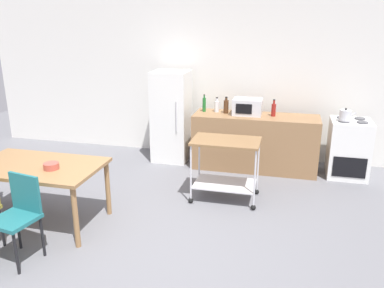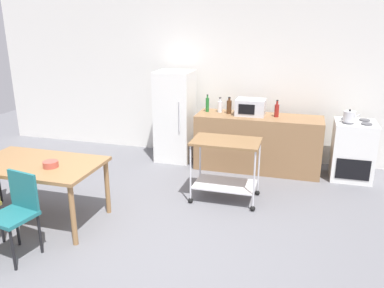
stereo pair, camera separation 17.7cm
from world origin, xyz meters
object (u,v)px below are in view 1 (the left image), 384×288
object	(u,v)px
chair_teal	(19,212)
fruit_bowl	(51,166)
kitchen_cart	(226,160)
bottle_sesame_oil	(204,104)
microwave	(248,107)
refrigerator	(172,116)
kettle	(345,115)
dining_table	(38,171)
stove_oven	(348,148)
bottle_sparkling_water	(274,110)
bottle_soda	(226,106)
bottle_olive_oil	(217,106)

from	to	relation	value
chair_teal	fruit_bowl	distance (m)	0.68
kitchen_cart	bottle_sesame_oil	size ratio (longest dim) A/B	3.17
chair_teal	microwave	xyz separation A→B (m)	(1.93, 3.18, 0.51)
refrigerator	microwave	distance (m)	1.33
kitchen_cart	fruit_bowl	size ratio (longest dim) A/B	5.22
microwave	kettle	bearing A→B (deg)	-3.95
dining_table	kitchen_cart	world-z (taller)	kitchen_cart
stove_oven	fruit_bowl	bearing A→B (deg)	-144.11
fruit_bowl	microwave	bearing A→B (deg)	52.90
stove_oven	kettle	bearing A→B (deg)	-140.33
bottle_sparkling_water	kettle	distance (m)	1.07
dining_table	kitchen_cart	xyz separation A→B (m)	(2.05, 1.18, -0.10)
stove_oven	bottle_soda	distance (m)	2.03
dining_table	stove_oven	size ratio (longest dim) A/B	1.63
dining_table	kettle	xyz separation A→B (m)	(3.66, 2.38, 0.33)
microwave	fruit_bowl	distance (m)	3.22
chair_teal	kitchen_cart	bearing A→B (deg)	56.74
bottle_olive_oil	fruit_bowl	world-z (taller)	bottle_olive_oil
chair_teal	dining_table	bearing A→B (deg)	119.72
chair_teal	bottle_soda	bearing A→B (deg)	74.06
kettle	bottle_soda	bearing A→B (deg)	176.25
microwave	kitchen_cart	bearing A→B (deg)	-95.91
kitchen_cart	bottle_olive_oil	bearing A→B (deg)	105.58
fruit_bowl	kettle	distance (m)	4.21
refrigerator	kitchen_cart	xyz separation A→B (m)	(1.17, -1.37, -0.20)
dining_table	kitchen_cart	size ratio (longest dim) A/B	1.65
chair_teal	kettle	xyz separation A→B (m)	(3.41, 3.08, 0.48)
kitchen_cart	microwave	xyz separation A→B (m)	(0.13, 1.30, 0.46)
kitchen_cart	kettle	size ratio (longest dim) A/B	3.80
bottle_olive_oil	kettle	distance (m)	2.00
dining_table	fruit_bowl	distance (m)	0.28
bottle_olive_oil	fruit_bowl	bearing A→B (deg)	-118.29
refrigerator	microwave	bearing A→B (deg)	-3.41
bottle_soda	bottle_sparkling_water	size ratio (longest dim) A/B	1.01
chair_teal	bottle_sesame_oil	world-z (taller)	bottle_sesame_oil
dining_table	bottle_sparkling_water	bearing A→B (deg)	43.66
kitchen_cart	bottle_sparkling_water	world-z (taller)	bottle_sparkling_water
chair_teal	bottle_sparkling_water	bearing A→B (deg)	63.93
bottle_sesame_oil	fruit_bowl	bearing A→B (deg)	-114.87
bottle_soda	fruit_bowl	world-z (taller)	bottle_soda
bottle_sesame_oil	refrigerator	bearing A→B (deg)	177.45
kettle	dining_table	bearing A→B (deg)	-146.97
bottle_olive_oil	bottle_sparkling_water	size ratio (longest dim) A/B	0.91
bottle_olive_oil	stove_oven	bearing A→B (deg)	-2.16
kitchen_cart	microwave	world-z (taller)	microwave
kitchen_cart	bottle_soda	distance (m)	1.40
chair_teal	bottle_sparkling_water	size ratio (longest dim) A/B	3.31
stove_oven	microwave	world-z (taller)	microwave
kitchen_cart	bottle_olive_oil	world-z (taller)	bottle_olive_oil
dining_table	bottle_sparkling_water	xyz separation A→B (m)	(2.60, 2.48, 0.34)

